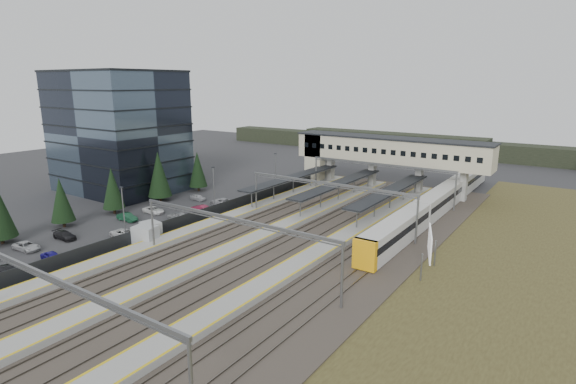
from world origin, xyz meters
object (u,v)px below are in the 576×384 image
Objects in this scene: footbridge at (376,152)px; billboard at (430,245)px; relay_cabin_far at (151,230)px; office_building at (118,131)px; relay_cabin_near at (146,235)px; train at (439,201)px.

billboard is at bearing -58.13° from footbridge.
footbridge is at bearing 73.11° from relay_cabin_far.
footbridge is 43.20m from billboard.
relay_cabin_near is (30.82, -18.82, -10.89)m from office_building.
train is at bearing -32.23° from footbridge.
train reaches higher than relay_cabin_near.
office_building reaches higher than relay_cabin_near.
relay_cabin_far is 49.38m from footbridge.
footbridge is (43.70, 30.00, -4.26)m from office_building.
office_building is 0.60× the size of footbridge.
office_building is at bearing -161.80° from train.
office_building is 0.40× the size of train.
footbridge reaches higher than relay_cabin_far.
office_building is at bearing 148.59° from relay_cabin_near.
relay_cabin_near is 1.17× the size of relay_cabin_far.
train is 27.03m from billboard.
relay_cabin_far is 0.07× the size of footbridge.
relay_cabin_far is at bearing -29.68° from office_building.
footbridge is at bearing 121.87° from billboard.
train is (16.30, -10.27, -5.83)m from footbridge.
train reaches higher than relay_cabin_far.
relay_cabin_far is 0.05× the size of train.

